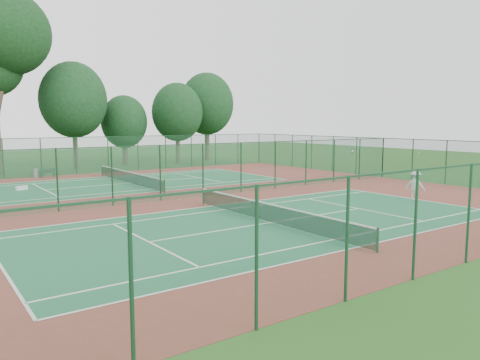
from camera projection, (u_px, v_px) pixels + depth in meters
name	position (u px, v px, depth m)	size (l,w,h in m)	color
ground	(183.00, 198.00, 30.11)	(120.00, 120.00, 0.00)	#1E4816
red_pad	(183.00, 198.00, 30.11)	(40.00, 36.00, 0.01)	maroon
court_near	(270.00, 223.00, 22.81)	(23.77, 10.97, 0.01)	#1D5D3A
court_far	(129.00, 183.00, 37.41)	(23.77, 10.97, 0.01)	#1D5E37
fence_north	(92.00, 155.00, 44.49)	(40.00, 0.09, 3.50)	#184827
fence_south	(444.00, 219.00, 15.30)	(40.00, 0.09, 3.50)	#17452B
fence_east	(383.00, 157.00, 41.33)	(0.09, 36.00, 3.50)	#174524
fence_divider	(182.00, 171.00, 29.90)	(40.00, 0.09, 3.50)	#1A4E31
tennis_net_near	(270.00, 212.00, 22.75)	(0.10, 12.90, 0.97)	#13361F
tennis_net_far	(129.00, 177.00, 37.34)	(0.10, 12.90, 0.97)	#14381E
player_near	(415.00, 185.00, 29.03)	(1.24, 0.71, 1.92)	silver
trash_bin	(36.00, 173.00, 40.96)	(0.44, 0.44, 0.79)	gray
bench	(47.00, 173.00, 41.24)	(1.32, 0.44, 0.80)	black
kit_bag	(22.00, 188.00, 33.67)	(0.79, 0.30, 0.30)	white
stray_ball_a	(180.00, 199.00, 29.44)	(0.08, 0.08, 0.08)	#C0E134
stray_ball_b	(295.00, 186.00, 35.32)	(0.07, 0.07, 0.07)	#B4C82E
stray_ball_c	(215.00, 196.00, 30.95)	(0.07, 0.07, 0.07)	#CFE134
evergreen_row	(79.00, 168.00, 50.06)	(39.00, 5.00, 12.00)	black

